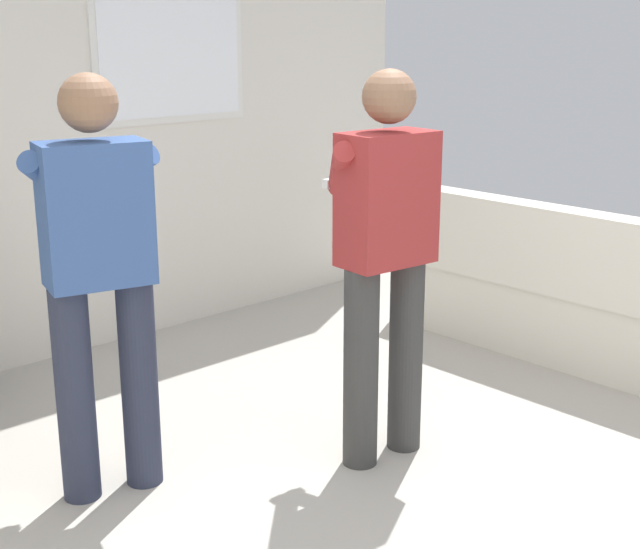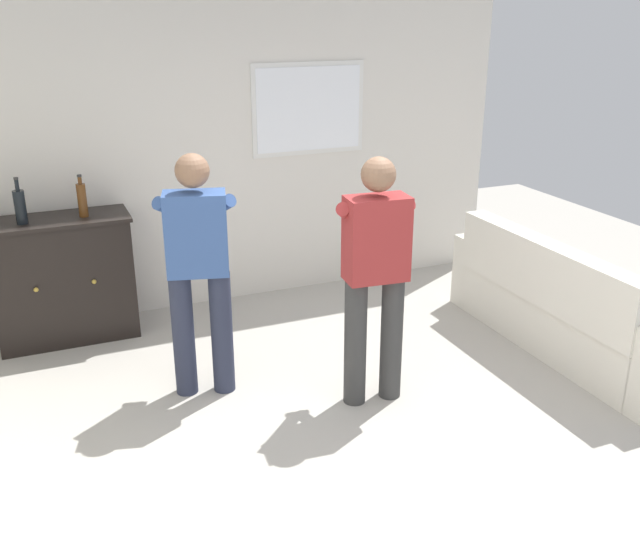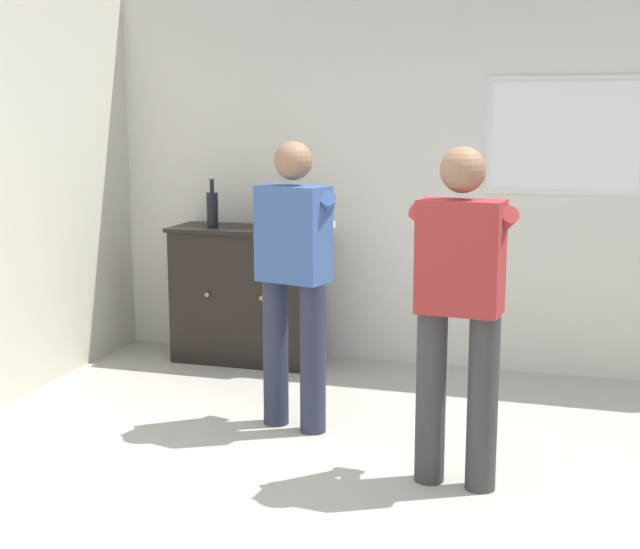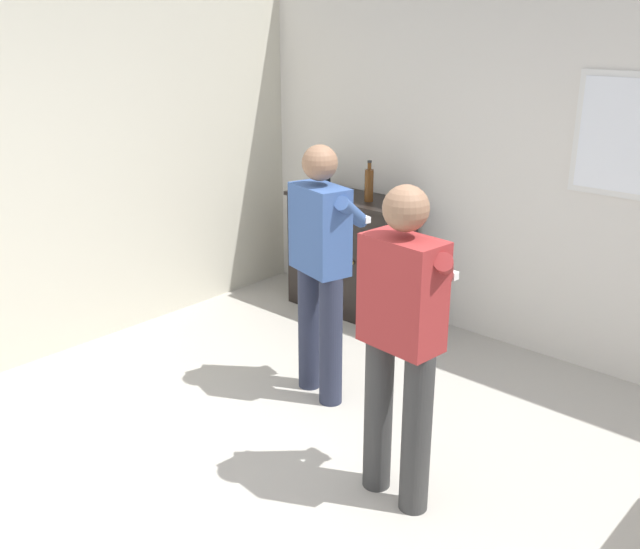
# 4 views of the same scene
# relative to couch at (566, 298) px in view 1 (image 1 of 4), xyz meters

# --- Properties ---
(ground) EXTENTS (10.40, 10.40, 0.00)m
(ground) POSITION_rel_couch_xyz_m (-1.99, -0.60, -0.35)
(ground) COLOR #B2ADA3
(wall_back_with_window) EXTENTS (5.20, 0.15, 2.80)m
(wall_back_with_window) POSITION_rel_couch_xyz_m (-1.97, 2.06, 1.06)
(wall_back_with_window) COLOR silver
(wall_back_with_window) RESTS_ON ground
(couch) EXTENTS (0.57, 2.25, 0.89)m
(couch) POSITION_rel_couch_xyz_m (0.00, 0.00, 0.00)
(couch) COLOR silver
(couch) RESTS_ON ground
(person_standing_left) EXTENTS (0.54, 0.52, 1.68)m
(person_standing_left) POSITION_rel_couch_xyz_m (-2.69, 0.44, 0.59)
(person_standing_left) COLOR #282D42
(person_standing_left) RESTS_ON ground
(person_standing_right) EXTENTS (0.56, 0.49, 1.68)m
(person_standing_right) POSITION_rel_couch_xyz_m (-1.66, -0.11, 0.59)
(person_standing_right) COLOR #383838
(person_standing_right) RESTS_ON ground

